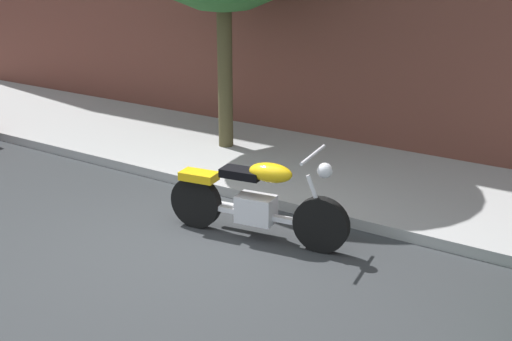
{
  "coord_description": "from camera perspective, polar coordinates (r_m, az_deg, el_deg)",
  "views": [
    {
      "loc": [
        4.42,
        -5.24,
        3.31
      ],
      "look_at": [
        0.55,
        0.63,
        0.84
      ],
      "focal_mm": 46.22,
      "sensor_mm": 36.0,
      "label": 1
    }
  ],
  "objects": [
    {
      "name": "ground_plane",
      "position": [
        7.6,
        -6.13,
        -6.55
      ],
      "size": [
        60.0,
        60.0,
        0.0
      ],
      "primitive_type": "plane",
      "color": "#303335"
    },
    {
      "name": "motorcycle",
      "position": [
        7.58,
        -0.0,
        -2.66
      ],
      "size": [
        2.23,
        0.71,
        1.14
      ],
      "color": "black",
      "rests_on": "ground"
    },
    {
      "name": "sidewalk",
      "position": [
        9.85,
        4.75,
        0.08
      ],
      "size": [
        21.5,
        2.9,
        0.14
      ],
      "primitive_type": "cube",
      "color": "#A2A2A2",
      "rests_on": "ground"
    }
  ]
}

